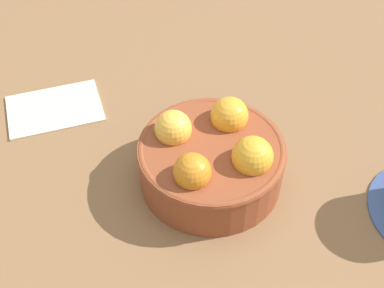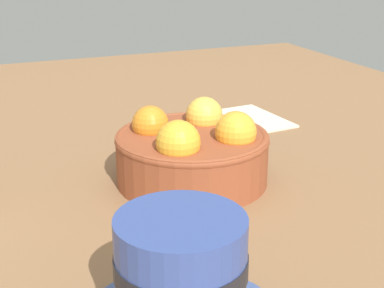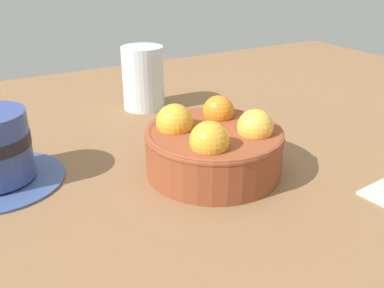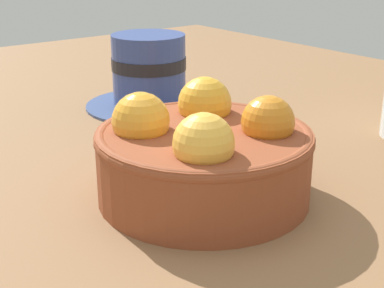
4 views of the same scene
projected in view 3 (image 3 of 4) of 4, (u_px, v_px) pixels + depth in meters
The scene contains 3 objects.
ground_plane at pixel (213, 184), 53.69cm from camera, with size 146.48×113.46×3.73cm, color brown.
terracotta_bowl at pixel (214, 145), 51.39cm from camera, with size 16.81×16.81×8.52cm.
water_glass at pixel (143, 78), 72.38cm from camera, with size 7.14×7.14×10.68cm, color silver.
Camera 3 is at (25.73, 39.14, 24.99)cm, focal length 39.59 mm.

